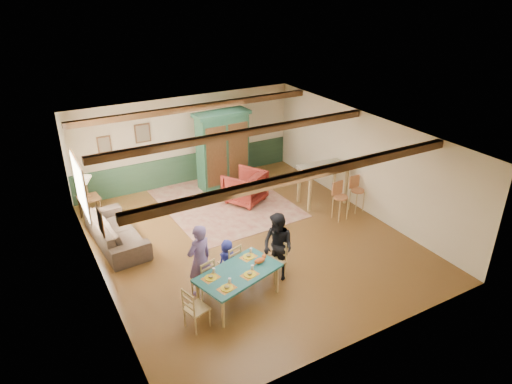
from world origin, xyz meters
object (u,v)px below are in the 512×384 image
person_child (227,259)px  end_table (91,208)px  bar_stool_left (340,201)px  bar_stool_right (357,194)px  cat (260,260)px  dining_table (239,286)px  person_woman (278,247)px  armchair (245,187)px  sofa (116,231)px  armoire (223,150)px  person_man (200,260)px  dining_chair_end_right (275,261)px  table_lamp (87,187)px  counter_table (323,185)px  dining_chair_far_left (203,276)px  dining_chair_end_left (197,308)px  dining_chair_far_right (230,262)px

person_child → end_table: 4.57m
bar_stool_left → bar_stool_right: 0.70m
cat → end_table: cat is taller
dining_table → person_woman: (1.10, 0.31, 0.41)m
armchair → end_table: 4.19m
person_woman → sofa: (-2.68, 3.03, -0.41)m
armoire → person_man: bearing=-123.1°
dining_chair_end_right → cat: (-0.50, -0.24, 0.33)m
sofa → table_lamp: (-0.29, 1.56, 0.60)m
table_lamp → dining_chair_end_right: bearing=-58.0°
counter_table → person_woman: bearing=-141.2°
cat → table_lamp: table_lamp is taller
dining_chair_far_left → cat: 1.19m
armoire → sofa: size_ratio=0.99×
dining_table → dining_chair_end_right: (1.01, 0.29, 0.09)m
person_woman → bar_stool_left: size_ratio=1.46×
end_table → bar_stool_right: size_ratio=0.65×
sofa → table_lamp: 1.69m
sofa → counter_table: (5.64, -0.65, 0.22)m
armoire → end_table: (-3.99, -0.20, -0.85)m
armchair → counter_table: 2.20m
person_child → cat: person_child is taller
dining_chair_end_left → end_table: 5.26m
person_woman → counter_table: (2.96, 2.38, -0.19)m
person_woman → dining_chair_far_left: bearing=-113.6°
cat → end_table: bearing=100.3°
dining_chair_far_left → end_table: (-1.34, 4.37, -0.11)m
person_woman → armoire: bearing=152.1°
dining_chair_far_right → bar_stool_right: bearing=178.0°
dining_chair_far_left → person_woman: 1.67m
dining_chair_far_left → counter_table: size_ratio=0.64×
dining_chair_far_left → bar_stool_right: bar_stool_right is taller
dining_chair_far_right → cat: 0.83m
person_child → dining_chair_far_left: bearing=5.7°
end_table → armoire: bearing=2.9°
dining_chair_end_right → cat: dining_chair_end_right is taller
counter_table → armchair: bearing=149.1°
person_man → armoire: size_ratio=0.67×
cat → bar_stool_left: (3.38, 1.64, -0.25)m
person_woman → cat: (-0.59, -0.26, 0.01)m
dining_chair_far_right → armoire: (1.94, 4.37, 0.74)m
person_man → bar_stool_right: size_ratio=1.57×
person_man → bar_stool_left: (4.44, 1.08, -0.27)m
table_lamp → bar_stool_left: size_ratio=0.57×
dining_table → bar_stool_left: size_ratio=1.59×
person_child → table_lamp: 4.60m
dining_table → armoire: armoire is taller
sofa → end_table: size_ratio=3.64×
person_woman → armchair: bearing=147.1°
dining_chair_far_left → armoire: (2.65, 4.57, 0.74)m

